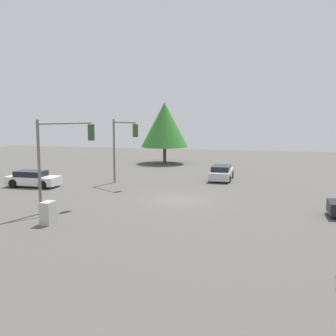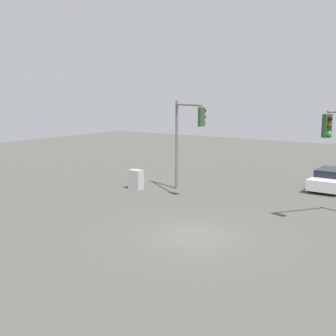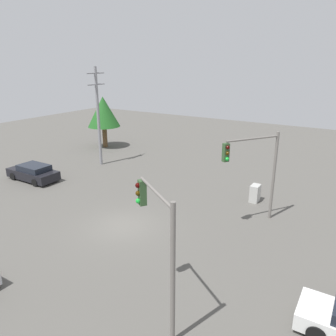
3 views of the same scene
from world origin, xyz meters
TOP-DOWN VIEW (x-y plane):
  - ground_plane at (0.00, 0.00)m, footprint 80.00×80.00m
  - sedan_white at (-2.37, -12.93)m, footprint 1.96×4.31m
  - traffic_signal_cross at (4.56, -6.52)m, footprint 3.34×2.36m
  - electrical_cabinet at (7.94, -5.74)m, footprint 0.88×0.59m

SIDE VIEW (x-z plane):
  - ground_plane at x=0.00m, z-range 0.00..0.00m
  - electrical_cabinet at x=7.94m, z-range 0.00..1.26m
  - sedan_white at x=-2.37m, z-range -0.01..1.31m
  - traffic_signal_cross at x=4.56m, z-range 1.08..6.76m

